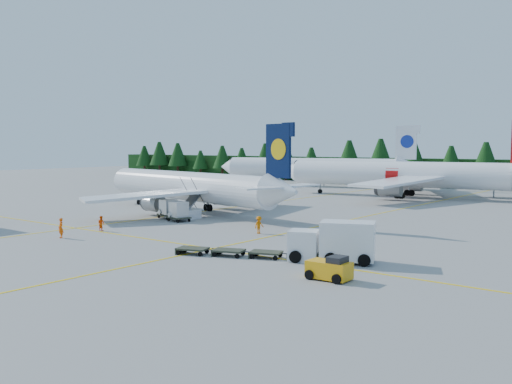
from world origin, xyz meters
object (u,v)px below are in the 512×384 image
Objects in this scene: airliner_navy at (183,186)px; service_truck at (332,242)px; airliner_red at (391,174)px; baggage_tug at (330,269)px; airstairs at (184,211)px.

airliner_navy is 37.30m from service_truck.
airliner_red reaches higher than baggage_tug.
airstairs is 30.58m from service_truck.
airliner_red is at bearing 110.48° from baggage_tug.
baggage_tug is at bearing -76.03° from airliner_red.
service_truck is (33.19, -16.93, -1.84)m from airliner_navy.
airliner_red is 64.64m from baggage_tug.
airliner_navy is at bearing 129.88° from service_truck.
baggage_tug is (2.93, -5.23, -0.80)m from service_truck.
airliner_navy reaches higher than airstairs.
baggage_tug is at bearing -30.80° from airstairs.
airliner_red is at bearing 87.31° from service_truck.
airliner_navy is 40.10m from airliner_red.
airliner_red reaches higher than service_truck.
airstairs is at bearing 150.12° from baggage_tug.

